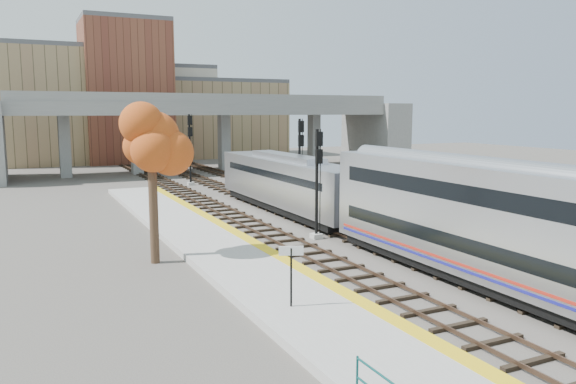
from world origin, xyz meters
name	(u,v)px	position (x,y,z in m)	size (l,w,h in m)	color
ground	(385,258)	(0.00, 0.00, 0.00)	(160.00, 160.00, 0.00)	#47423D
platform	(255,272)	(-7.25, 0.00, 0.17)	(4.50, 60.00, 0.35)	#9E9E99
yellow_strip	(292,263)	(-5.35, 0.00, 0.35)	(0.70, 60.00, 0.01)	yellow
tracks	(294,215)	(0.93, 12.50, 0.08)	(10.70, 95.00, 0.25)	black
overpass	(208,124)	(4.92, 45.00, 5.81)	(54.00, 12.00, 9.50)	slate
buildings_far	(143,108)	(1.26, 66.57, 7.88)	(43.00, 21.00, 20.60)	#927C54
parking_lot	(340,182)	(14.00, 28.00, 0.02)	(14.00, 18.00, 0.04)	black
locomotive	(287,182)	(1.00, 13.90, 2.28)	(3.02, 19.05, 4.10)	#A8AAB2
coach	(545,237)	(1.00, -8.71, 2.80)	(3.03, 25.00, 5.00)	#A8AAB2
signal_mast_near	(317,187)	(-1.10, 5.34, 3.08)	(0.60, 0.64, 6.45)	#9E9E99
signal_mast_mid	(300,164)	(3.00, 15.69, 3.39)	(0.60, 0.64, 6.89)	#9E9E99
signal_mast_far	(190,150)	(-1.10, 32.14, 3.58)	(0.60, 0.64, 7.17)	#9E9E99
station_sign	(291,263)	(-7.97, -5.29, 1.98)	(0.86, 0.37, 2.27)	black
tree	(151,140)	(-10.89, 4.16, 6.10)	(3.60, 3.60, 8.22)	#382619
car_a	(338,182)	(11.48, 24.09, 0.60)	(1.31, 3.26, 1.11)	#99999E
car_b	(342,174)	(15.36, 29.87, 0.57)	(1.13, 3.24, 1.07)	#99999E
car_c	(365,173)	(18.04, 29.23, 0.59)	(1.53, 3.77, 1.09)	#99999E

